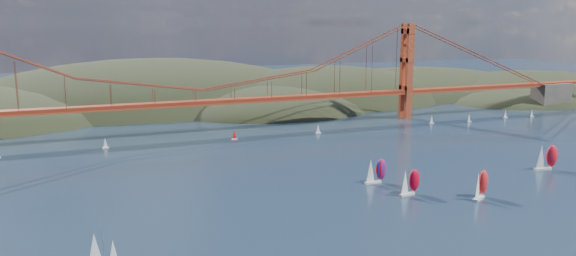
% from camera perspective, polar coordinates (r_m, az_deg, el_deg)
% --- Properties ---
extents(headlands, '(725.00, 225.00, 96.00)m').
position_cam_1_polar(headlands, '(396.45, -5.46, 0.76)').
color(headlands, black).
rests_on(headlands, ground).
extents(bridge, '(552.00, 12.00, 55.00)m').
position_cam_1_polar(bridge, '(284.51, -8.92, 5.87)').
color(bridge, maroon).
rests_on(bridge, ground).
extents(racer_0, '(8.45, 4.51, 9.47)m').
position_cam_1_polar(racer_0, '(187.13, 12.25, -5.35)').
color(racer_0, silver).
rests_on(racer_0, ground).
extents(racer_1, '(9.01, 6.91, 10.19)m').
position_cam_1_polar(racer_1, '(189.22, 18.97, -5.41)').
color(racer_1, silver).
rests_on(racer_1, ground).
extents(racer_2, '(9.58, 4.45, 10.82)m').
position_cam_1_polar(racer_2, '(235.06, 24.76, -2.67)').
color(racer_2, silver).
rests_on(racer_2, ground).
extents(racer_rwb, '(8.39, 3.43, 9.63)m').
position_cam_1_polar(racer_rwb, '(198.57, 8.90, -4.28)').
color(racer_rwb, silver).
rests_on(racer_rwb, ground).
extents(distant_boat_3, '(3.00, 2.00, 4.70)m').
position_cam_1_polar(distant_boat_3, '(263.48, -18.08, -1.46)').
color(distant_boat_3, silver).
rests_on(distant_boat_3, ground).
extents(distant_boat_4, '(3.00, 2.00, 4.70)m').
position_cam_1_polar(distant_boat_4, '(322.20, 14.39, 0.87)').
color(distant_boat_4, silver).
rests_on(distant_boat_4, ground).
extents(distant_boat_5, '(3.00, 2.00, 4.70)m').
position_cam_1_polar(distant_boat_5, '(332.54, 17.93, 0.98)').
color(distant_boat_5, silver).
rests_on(distant_boat_5, ground).
extents(distant_boat_6, '(3.00, 2.00, 4.70)m').
position_cam_1_polar(distant_boat_6, '(354.64, 21.22, 1.35)').
color(distant_boat_6, silver).
rests_on(distant_boat_6, ground).
extents(distant_boat_7, '(3.00, 2.00, 4.70)m').
position_cam_1_polar(distant_boat_7, '(364.20, 23.53, 1.41)').
color(distant_boat_7, silver).
rests_on(distant_boat_7, ground).
extents(distant_boat_8, '(3.00, 2.00, 4.70)m').
position_cam_1_polar(distant_boat_8, '(284.28, 3.07, -0.09)').
color(distant_boat_8, silver).
rests_on(distant_boat_8, ground).
extents(distant_boat_9, '(3.00, 2.00, 4.70)m').
position_cam_1_polar(distant_boat_9, '(270.81, -5.49, -0.66)').
color(distant_boat_9, silver).
rests_on(distant_boat_9, ground).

